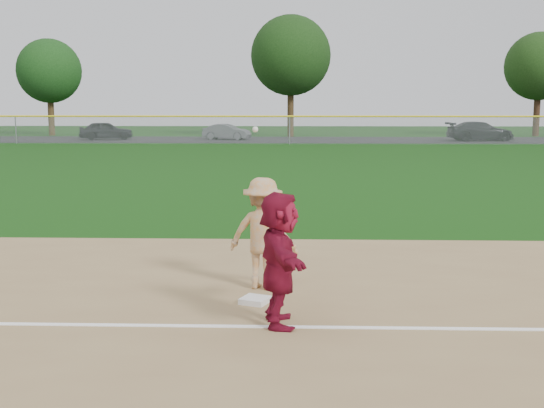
{
  "coord_description": "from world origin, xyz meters",
  "views": [
    {
      "loc": [
        0.36,
        -9.32,
        2.9
      ],
      "look_at": [
        0.0,
        1.5,
        1.3
      ],
      "focal_mm": 45.0,
      "sensor_mm": 36.0,
      "label": 1
    }
  ],
  "objects_px": {
    "first_base": "(255,300)",
    "car_left": "(106,130)",
    "car_mid": "(227,132)",
    "base_runner": "(279,259)",
    "car_right": "(480,131)"
  },
  "relations": [
    {
      "from": "base_runner",
      "to": "car_right",
      "type": "distance_m",
      "value": 47.81
    },
    {
      "from": "first_base",
      "to": "car_right",
      "type": "height_order",
      "value": "car_right"
    },
    {
      "from": "first_base",
      "to": "base_runner",
      "type": "relative_size",
      "value": 0.21
    },
    {
      "from": "car_left",
      "to": "car_right",
      "type": "height_order",
      "value": "car_right"
    },
    {
      "from": "first_base",
      "to": "car_mid",
      "type": "xyz_separation_m",
      "value": [
        -4.94,
        45.71,
        0.58
      ]
    },
    {
      "from": "first_base",
      "to": "car_left",
      "type": "height_order",
      "value": "car_left"
    },
    {
      "from": "car_mid",
      "to": "base_runner",
      "type": "bearing_deg",
      "value": -160.4
    },
    {
      "from": "base_runner",
      "to": "car_mid",
      "type": "relative_size",
      "value": 0.46
    },
    {
      "from": "first_base",
      "to": "car_left",
      "type": "relative_size",
      "value": 0.09
    },
    {
      "from": "car_left",
      "to": "car_mid",
      "type": "relative_size",
      "value": 1.12
    },
    {
      "from": "base_runner",
      "to": "car_left",
      "type": "bearing_deg",
      "value": 11.7
    },
    {
      "from": "first_base",
      "to": "car_right",
      "type": "distance_m",
      "value": 47.01
    },
    {
      "from": "car_left",
      "to": "car_right",
      "type": "xyz_separation_m",
      "value": [
        29.91,
        -1.08,
        0.02
      ]
    },
    {
      "from": "car_left",
      "to": "car_right",
      "type": "bearing_deg",
      "value": -108.49
    },
    {
      "from": "car_mid",
      "to": "car_right",
      "type": "relative_size",
      "value": 0.74
    }
  ]
}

